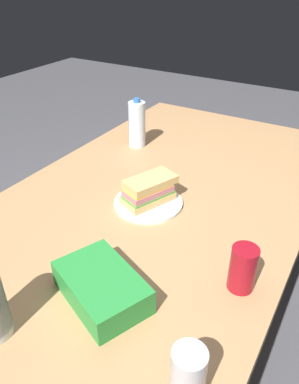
{
  "coord_description": "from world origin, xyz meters",
  "views": [
    {
      "loc": [
        -0.98,
        -0.54,
        1.42
      ],
      "look_at": [
        -0.1,
        -0.0,
        0.78
      ],
      "focal_mm": 34.91,
      "sensor_mm": 36.0,
      "label": 1
    }
  ],
  "objects_px": {
    "sandwich": "(150,191)",
    "soda_can_silver": "(188,375)",
    "soda_can_red": "(243,268)",
    "chip_bag": "(102,287)",
    "paper_plate": "(150,203)",
    "water_bottle_tall": "(137,124)",
    "dining_table": "(162,211)"
  },
  "relations": [
    {
      "from": "sandwich",
      "to": "soda_can_silver",
      "type": "bearing_deg",
      "value": -143.08
    },
    {
      "from": "soda_can_red",
      "to": "chip_bag",
      "type": "relative_size",
      "value": 0.53
    },
    {
      "from": "paper_plate",
      "to": "water_bottle_tall",
      "type": "relative_size",
      "value": 1.09
    },
    {
      "from": "dining_table",
      "to": "chip_bag",
      "type": "xyz_separation_m",
      "value": [
        -0.5,
        -0.11,
        0.12
      ]
    },
    {
      "from": "dining_table",
      "to": "soda_can_silver",
      "type": "bearing_deg",
      "value": -147.16
    },
    {
      "from": "chip_bag",
      "to": "water_bottle_tall",
      "type": "relative_size",
      "value": 1.1
    },
    {
      "from": "soda_can_silver",
      "to": "soda_can_red",
      "type": "bearing_deg",
      "value": 1.0
    },
    {
      "from": "soda_can_red",
      "to": "water_bottle_tall",
      "type": "height_order",
      "value": "water_bottle_tall"
    },
    {
      "from": "chip_bag",
      "to": "soda_can_silver",
      "type": "height_order",
      "value": "soda_can_silver"
    },
    {
      "from": "dining_table",
      "to": "soda_can_red",
      "type": "relative_size",
      "value": 13.65
    },
    {
      "from": "dining_table",
      "to": "paper_plate",
      "type": "xyz_separation_m",
      "value": [
        -0.1,
        -0.0,
        0.09
      ]
    },
    {
      "from": "chip_bag",
      "to": "water_bottle_tall",
      "type": "xyz_separation_m",
      "value": [
        0.78,
        0.4,
        0.06
      ]
    },
    {
      "from": "dining_table",
      "to": "soda_can_silver",
      "type": "distance_m",
      "value": 0.74
    },
    {
      "from": "chip_bag",
      "to": "dining_table",
      "type": "bearing_deg",
      "value": 125.7
    },
    {
      "from": "paper_plate",
      "to": "water_bottle_tall",
      "type": "height_order",
      "value": "water_bottle_tall"
    },
    {
      "from": "sandwich",
      "to": "chip_bag",
      "type": "bearing_deg",
      "value": -164.98
    },
    {
      "from": "sandwich",
      "to": "soda_can_red",
      "type": "xyz_separation_m",
      "value": [
        -0.2,
        -0.38,
        0.01
      ]
    },
    {
      "from": "water_bottle_tall",
      "to": "dining_table",
      "type": "bearing_deg",
      "value": -134.8
    },
    {
      "from": "dining_table",
      "to": "water_bottle_tall",
      "type": "relative_size",
      "value": 7.95
    },
    {
      "from": "paper_plate",
      "to": "sandwich",
      "type": "xyz_separation_m",
      "value": [
        0.0,
        0.0,
        0.05
      ]
    },
    {
      "from": "chip_bag",
      "to": "water_bottle_tall",
      "type": "height_order",
      "value": "water_bottle_tall"
    },
    {
      "from": "soda_can_red",
      "to": "soda_can_silver",
      "type": "relative_size",
      "value": 1.0
    },
    {
      "from": "water_bottle_tall",
      "to": "soda_can_silver",
      "type": "bearing_deg",
      "value": -142.77
    },
    {
      "from": "paper_plate",
      "to": "chip_bag",
      "type": "relative_size",
      "value": 0.99
    },
    {
      "from": "sandwich",
      "to": "water_bottle_tall",
      "type": "bearing_deg",
      "value": 37.64
    },
    {
      "from": "paper_plate",
      "to": "water_bottle_tall",
      "type": "distance_m",
      "value": 0.48
    },
    {
      "from": "dining_table",
      "to": "water_bottle_tall",
      "type": "xyz_separation_m",
      "value": [
        0.28,
        0.28,
        0.18
      ]
    },
    {
      "from": "paper_plate",
      "to": "soda_can_red",
      "type": "distance_m",
      "value": 0.43
    },
    {
      "from": "dining_table",
      "to": "paper_plate",
      "type": "bearing_deg",
      "value": -177.16
    },
    {
      "from": "dining_table",
      "to": "soda_can_red",
      "type": "distance_m",
      "value": 0.51
    },
    {
      "from": "dining_table",
      "to": "water_bottle_tall",
      "type": "distance_m",
      "value": 0.44
    },
    {
      "from": "sandwich",
      "to": "soda_can_red",
      "type": "distance_m",
      "value": 0.43
    }
  ]
}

